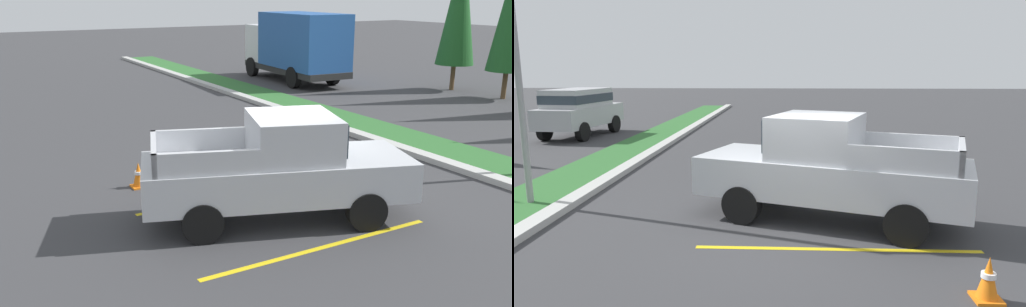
# 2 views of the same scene
# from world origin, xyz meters

# --- Properties ---
(ground_plane) EXTENTS (120.00, 120.00, 0.00)m
(ground_plane) POSITION_xyz_m (0.00, 0.00, 0.00)
(ground_plane) COLOR #38383A
(parking_line_near) EXTENTS (0.12, 4.80, 0.01)m
(parking_line_near) POSITION_xyz_m (-0.72, -0.69, 0.00)
(parking_line_near) COLOR yellow
(parking_line_near) RESTS_ON ground
(parking_line_far) EXTENTS (0.12, 4.80, 0.01)m
(parking_line_far) POSITION_xyz_m (2.38, -0.69, 0.00)
(parking_line_far) COLOR yellow
(parking_line_far) RESTS_ON ground
(curb_strip) EXTENTS (56.00, 0.40, 0.15)m
(curb_strip) POSITION_xyz_m (0.00, 5.00, 0.07)
(curb_strip) COLOR #B2B2AD
(curb_strip) RESTS_ON ground
(grass_median) EXTENTS (56.00, 1.80, 0.06)m
(grass_median) POSITION_xyz_m (0.00, 6.10, 0.03)
(grass_median) COLOR #2D662D
(grass_median) RESTS_ON ground
(pickup_truck_main) EXTENTS (3.51, 5.55, 2.10)m
(pickup_truck_main) POSITION_xyz_m (0.84, -0.64, 1.04)
(pickup_truck_main) COLOR black
(pickup_truck_main) RESTS_ON ground
(cargo_truck_distant) EXTENTS (6.93, 2.83, 3.40)m
(cargo_truck_distant) POSITION_xyz_m (-13.81, 9.52, 1.85)
(cargo_truck_distant) COLOR black
(cargo_truck_distant) RESTS_ON ground
(cypress_tree_leftmost) EXTENTS (1.69, 1.69, 6.52)m
(cypress_tree_leftmost) POSITION_xyz_m (-8.16, 14.43, 3.84)
(cypress_tree_leftmost) COLOR brown
(cypress_tree_leftmost) RESTS_ON ground
(traffic_cone) EXTENTS (0.36, 0.36, 0.60)m
(traffic_cone) POSITION_xyz_m (-2.34, -2.48, 0.29)
(traffic_cone) COLOR orange
(traffic_cone) RESTS_ON ground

